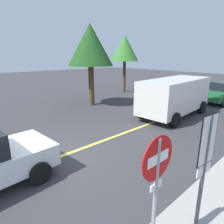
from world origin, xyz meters
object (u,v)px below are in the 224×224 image
stop_sign (156,178)px  tree_centre_verge (90,45)px  tree_left_verge (125,49)px  speed_limit_sign (206,153)px  white_van (175,95)px  car_green_far_lane (224,92)px

stop_sign → tree_centre_verge: size_ratio=0.42×
tree_left_verge → tree_centre_verge: 5.89m
stop_sign → speed_limit_sign: speed_limit_sign is taller
tree_left_verge → tree_centre_verge: (-5.52, -2.05, 0.04)m
tree_left_verge → white_van: bearing=-115.1°
speed_limit_sign → tree_left_verge: size_ratio=0.47×
white_van → tree_left_verge: bearing=64.9°
tree_left_verge → tree_centre_verge: tree_centre_verge is taller
stop_sign → car_green_far_lane: 14.55m
speed_limit_sign → car_green_far_lane: speed_limit_sign is taller
car_green_far_lane → tree_centre_verge: 10.67m
speed_limit_sign → white_van: size_ratio=0.48×
tree_left_verge → tree_centre_verge: bearing=-159.6°
white_van → car_green_far_lane: (6.00, -0.71, -0.48)m
white_van → tree_centre_verge: (-1.96, 5.54, 2.89)m
stop_sign → tree_left_verge: size_ratio=0.44×
tree_left_verge → tree_centre_verge: size_ratio=0.95×
white_van → car_green_far_lane: white_van is taller
speed_limit_sign → car_green_far_lane: 13.56m
speed_limit_sign → tree_centre_verge: 11.59m
stop_sign → tree_left_verge: 16.86m
car_green_far_lane → tree_centre_verge: tree_centre_verge is taller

